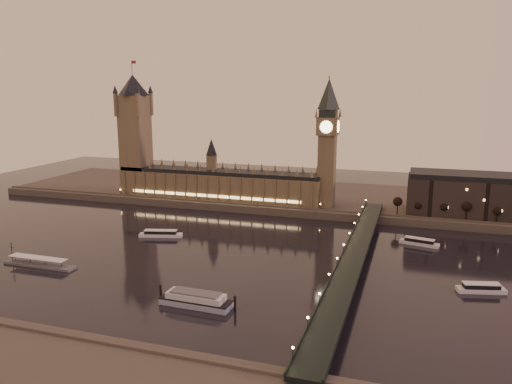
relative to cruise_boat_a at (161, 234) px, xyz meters
The scene contains 16 objects.
ground 48.04m from the cruise_boat_a, 27.08° to the right, with size 700.00×700.00×0.00m, color black.
far_embankment 160.57m from the cruise_boat_a, 63.07° to the left, with size 560.00×130.00×6.00m, color #423D35.
palace_of_westminster 101.10m from the cruise_boat_a, 88.49° to the left, with size 180.00×26.62×52.00m.
victoria_tower 140.93m from the cruise_boat_a, 127.93° to the left, with size 31.68×31.68×118.00m.
big_ben 151.70m from the cruise_boat_a, 45.71° to the left, with size 17.68×17.68×104.00m.
westminster_bridge 136.15m from the cruise_boat_a, ahead, with size 13.20×260.00×15.30m.
bare_tree_0 176.66m from the cruise_boat_a, 29.65° to the left, with size 5.92×5.92×12.04m.
bare_tree_1 191.43m from the cruise_boat_a, 27.15° to the left, with size 5.92×5.92×12.04m.
bare_tree_2 206.53m from the cruise_boat_a, 25.01° to the left, with size 5.92×5.92×12.04m.
bare_tree_3 221.87m from the cruise_boat_a, 23.17° to the left, with size 5.92×5.92×12.04m.
bare_tree_4 237.42m from the cruise_boat_a, 21.57° to the left, with size 5.92×5.92×12.04m.
cruise_boat_a is the anchor object (origin of this frame).
cruise_boat_b 173.76m from the cruise_boat_a, 11.89° to the left, with size 25.47×11.32×4.56m.
cruise_boat_c 203.03m from the cruise_boat_a, ahead, with size 24.47×11.93×4.72m.
moored_barge 117.45m from the cruise_boat_a, 53.34° to the right, with size 40.22×10.88×7.38m.
pontoon_pier 82.77m from the cruise_boat_a, 117.68° to the right, with size 45.48×7.58×12.13m.
Camera 1 is at (122.24, -272.22, 101.23)m, focal length 35.00 mm.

